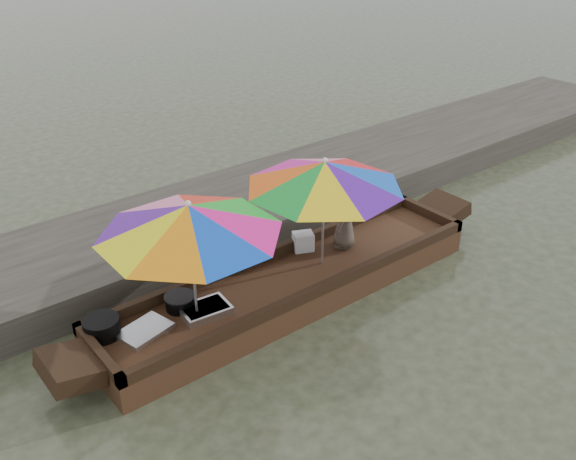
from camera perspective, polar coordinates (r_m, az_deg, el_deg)
water at (r=8.73m, az=0.41°, el=-6.02°), size 80.00×80.00×0.00m
dock at (r=10.16m, az=-7.38°, el=0.71°), size 22.00×2.20×0.50m
boat_hull at (r=8.63m, az=0.41°, el=-5.07°), size 5.54×1.20×0.35m
cooking_pot at (r=7.73m, az=-16.23°, el=-8.30°), size 0.42×0.42×0.22m
tray_crayfish at (r=7.88m, az=-7.37°, el=-7.05°), size 0.63×0.47×0.09m
tray_scallop at (r=7.70m, az=-12.63°, el=-8.73°), size 0.67×0.54×0.06m
charcoal_grill at (r=7.99m, az=-9.58°, el=-6.37°), size 0.36×0.36×0.17m
supply_bag at (r=9.07m, az=1.35°, el=-1.03°), size 0.35×0.32×0.26m
vendor at (r=9.02m, az=5.12°, el=1.30°), size 0.58×0.54×0.98m
umbrella_bow at (r=7.43m, az=-8.47°, el=-2.81°), size 2.79×2.79×1.55m
umbrella_stern at (r=8.44m, az=3.16°, el=1.53°), size 2.53×2.53×1.55m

